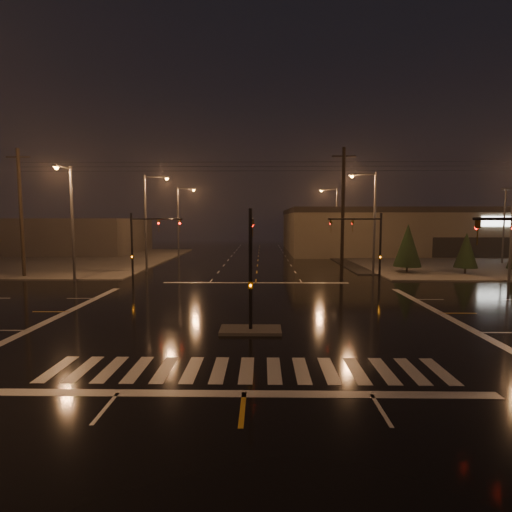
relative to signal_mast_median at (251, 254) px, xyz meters
name	(u,v)px	position (x,y,z in m)	size (l,w,h in m)	color
ground	(253,312)	(0.00, 3.07, -3.75)	(140.00, 140.00, 0.00)	black
sidewalk_ne	(484,260)	(30.00, 33.07, -3.69)	(36.00, 36.00, 0.12)	#494641
sidewalk_nw	(36,259)	(-30.00, 33.07, -3.69)	(36.00, 36.00, 0.12)	#494641
median_island	(251,330)	(0.00, -0.93, -3.68)	(3.00, 1.60, 0.15)	#494641
crosswalk	(247,370)	(0.00, -5.93, -3.75)	(15.00, 2.60, 0.01)	beige
stop_bar_near	(244,394)	(0.00, -7.93, -3.75)	(16.00, 0.50, 0.01)	beige
stop_bar_far	(256,283)	(0.00, 14.07, -3.75)	(16.00, 0.50, 0.01)	beige
retail_building	(463,229)	(35.00, 49.06, 0.09)	(60.20, 28.30, 7.20)	brown
commercial_block	(46,236)	(-35.00, 45.07, -0.95)	(30.00, 18.00, 5.60)	#433D3B
signal_mast_median	(251,254)	(0.00, 0.00, 0.00)	(0.25, 4.59, 6.00)	black
signal_mast_ne	(370,240)	(9.50, 13.21, 0.04)	(4.84, 1.86, 6.00)	black
signal_mast_nw	(142,239)	(-9.50, 13.21, 0.04)	(4.84, 1.86, 6.00)	black
streetlight_1	(148,216)	(-11.18, 21.07, 2.05)	(2.77, 0.32, 10.00)	#38383A
streetlight_2	(180,217)	(-11.18, 37.07, 2.05)	(2.77, 0.32, 10.00)	#38383A
streetlight_3	(371,216)	(11.18, 19.07, 2.05)	(2.77, 0.32, 10.00)	#38383A
streetlight_4	(334,217)	(11.18, 39.07, 2.05)	(2.77, 0.32, 10.00)	#38383A
streetlight_5	(70,215)	(-16.00, 14.26, 2.05)	(0.32, 2.77, 10.00)	#38383A
utility_pole_0	(21,212)	(-22.00, 17.07, 2.38)	(2.20, 0.32, 12.00)	black
utility_pole_1	(343,212)	(8.00, 17.07, 2.38)	(2.20, 0.32, 12.00)	black
conifer_0	(408,245)	(15.32, 20.51, -0.89)	(2.76, 2.76, 5.02)	black
conifer_1	(466,250)	(20.72, 19.55, -1.31)	(2.23, 2.23, 4.18)	black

